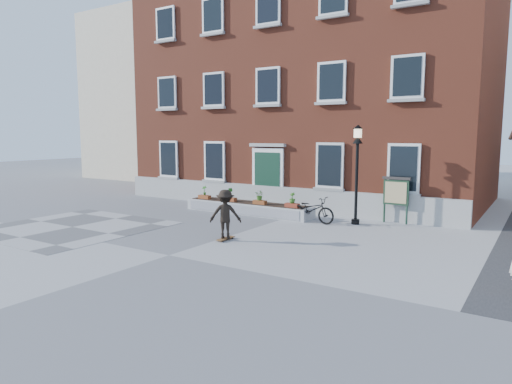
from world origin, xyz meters
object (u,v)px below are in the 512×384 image
Objects in this scene: lamp_post at (357,161)px; notice_board at (396,192)px; bicycle at (311,210)px; skateboarder at (225,214)px.

lamp_post is 2.10× the size of notice_board.
lamp_post reaches higher than bicycle.
notice_board is 7.27m from skateboarder.
lamp_post is at bearing 61.68° from skateboarder.
notice_board is (2.91, 1.71, 0.73)m from bicycle.
bicycle is 3.45m from notice_board.
notice_board is (1.27, 1.04, -1.28)m from lamp_post.
lamp_post is 2.28× the size of skateboarder.
lamp_post reaches higher than notice_board.
notice_board is 1.08× the size of skateboarder.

